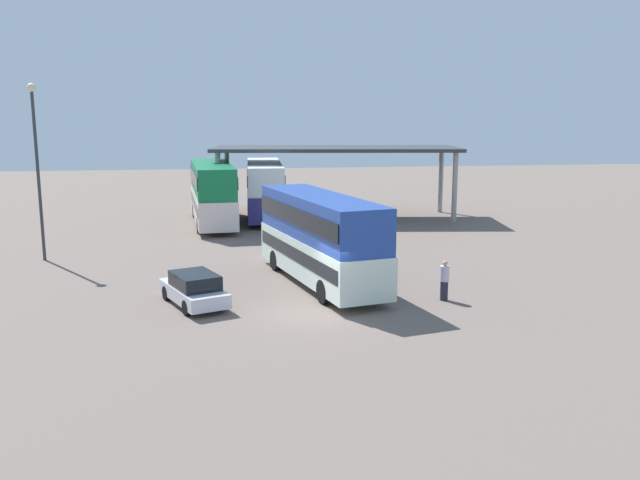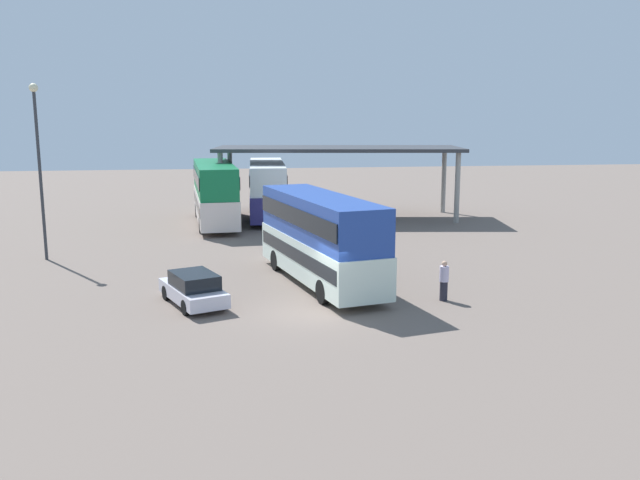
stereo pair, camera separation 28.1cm
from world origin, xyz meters
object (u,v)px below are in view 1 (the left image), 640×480
at_px(double_decker_near_canopy, 212,191).
at_px(lamppost_tall, 36,153).
at_px(parked_hatchback, 194,289).
at_px(double_decker_mid_row, 265,187).
at_px(pedestrian_waiting, 444,281).
at_px(double_decker_main, 320,235).

relative_size(double_decker_near_canopy, lamppost_tall, 1.26).
distance_m(parked_hatchback, double_decker_mid_row, 23.18).
height_order(parked_hatchback, double_decker_near_canopy, double_decker_near_canopy).
height_order(double_decker_mid_row, pedestrian_waiting, double_decker_mid_row).
relative_size(parked_hatchback, pedestrian_waiting, 2.57).
bearing_deg(parked_hatchback, double_decker_near_canopy, -23.64).
xyz_separation_m(double_decker_near_canopy, pedestrian_waiting, (9.58, -21.05, -1.49)).
height_order(double_decker_main, pedestrian_waiting, double_decker_main).
relative_size(lamppost_tall, pedestrian_waiting, 5.44).
height_order(parked_hatchback, lamppost_tall, lamppost_tall).
bearing_deg(double_decker_near_canopy, pedestrian_waiting, -159.87).
relative_size(parked_hatchback, double_decker_near_canopy, 0.38).
bearing_deg(lamppost_tall, double_decker_main, -27.10).
distance_m(parked_hatchback, double_decker_near_canopy, 20.35).
height_order(lamppost_tall, pedestrian_waiting, lamppost_tall).
bearing_deg(double_decker_mid_row, double_decker_main, -174.25).
distance_m(double_decker_near_canopy, double_decker_mid_row, 4.51).
bearing_deg(double_decker_main, double_decker_near_canopy, 2.69).
distance_m(double_decker_near_canopy, lamppost_tall, 14.04).
xyz_separation_m(double_decker_mid_row, lamppost_tall, (-12.51, -12.93, 3.37)).
height_order(double_decker_near_canopy, lamppost_tall, lamppost_tall).
bearing_deg(double_decker_main, pedestrian_waiting, -140.54).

